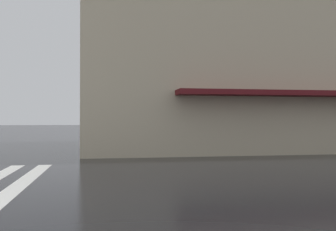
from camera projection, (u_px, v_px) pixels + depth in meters
haussmann_block_corner at (297, 7)px, 26.04m from camera, size 15.31×28.79×19.73m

